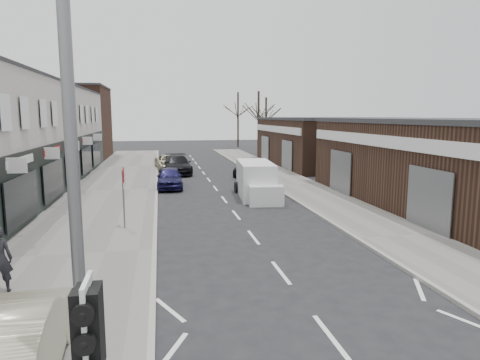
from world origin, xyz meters
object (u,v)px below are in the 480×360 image
white_van (256,181)px  parked_car_left_c (169,162)px  parked_car_right_a (256,181)px  parked_car_right_b (248,171)px  parked_car_left_b (178,165)px  street_lamp (86,136)px  parked_car_left_a (170,178)px  warning_sign (124,180)px  traffic_light (90,353)px  sedan_on_pavement (7,345)px

white_van → parked_car_left_c: (-4.88, 14.80, -0.34)m
parked_car_left_c → parked_car_right_a: (5.21, -13.38, 0.09)m
parked_car_right_a → parked_car_right_b: parked_car_right_a is taller
parked_car_left_b → parked_car_right_b: size_ratio=1.26×
street_lamp → parked_car_left_b: size_ratio=1.49×
parked_car_left_a → parked_car_right_b: 6.60m
warning_sign → parked_car_left_b: size_ratio=0.50×
white_van → parked_car_right_b: 7.08m
street_lamp → parked_car_left_c: size_ratio=1.67×
parked_car_left_b → parked_car_right_a: size_ratio=1.17×
traffic_light → street_lamp: bearing=95.9°
warning_sign → parked_car_left_b: warning_sign is taller
traffic_light → parked_car_right_b: bearing=74.9°
traffic_light → white_van: bearing=72.6°
parked_car_left_c → parked_car_left_b: bearing=-83.9°
parked_car_right_a → parked_car_left_c: bearing=-66.4°
parked_car_right_a → white_van: bearing=79.4°
warning_sign → white_van: warning_sign is taller
street_lamp → parked_car_left_a: 23.84m
street_lamp → white_van: street_lamp is taller
white_van → parked_car_left_b: 12.35m
parked_car_left_b → traffic_light: bearing=-95.7°
warning_sign → parked_car_left_c: (2.28, 21.18, -1.54)m
parked_car_left_c → parked_car_right_a: parked_car_right_a is taller
white_van → parked_car_left_c: 15.59m
white_van → parked_car_left_b: white_van is taller
parked_car_right_a → parked_car_right_b: (0.65, 5.57, -0.03)m
parked_car_right_a → parked_car_right_b: 5.61m
street_lamp → sedan_on_pavement: street_lamp is taller
traffic_light → parked_car_left_b: (2.20, 32.00, -1.64)m
parked_car_left_a → traffic_light: bearing=-92.3°
traffic_light → parked_car_left_c: (1.52, 35.19, -1.75)m
parked_car_left_c → parked_car_right_b: size_ratio=1.13×
traffic_light → white_van: traffic_light is taller
white_van → parked_car_right_a: white_van is taller
street_lamp → parked_car_right_b: street_lamp is taller
warning_sign → parked_car_left_a: size_ratio=0.64×
parked_car_right_a → street_lamp: bearing=73.9°
white_van → traffic_light: bearing=-102.1°
white_van → parked_car_left_b: (-4.20, 11.61, -0.23)m
parked_car_left_b → parked_car_left_c: size_ratio=1.12×
sedan_on_pavement → parked_car_left_a: sedan_on_pavement is taller
traffic_light → parked_car_right_a: size_ratio=0.68×
parked_car_right_a → sedan_on_pavement: bearing=67.3°
warning_sign → parked_car_right_b: 15.73m
warning_sign → parked_car_left_a: bearing=78.8°
parked_car_right_b → street_lamp: bearing=70.1°
parked_car_left_a → white_van: bearing=-39.6°
street_lamp → warning_sign: (-0.63, 12.80, -2.42)m
traffic_light → parked_car_left_c: size_ratio=0.65×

